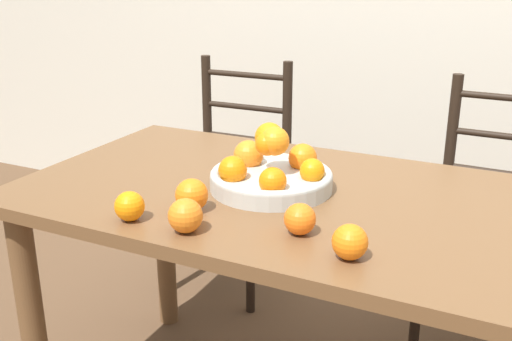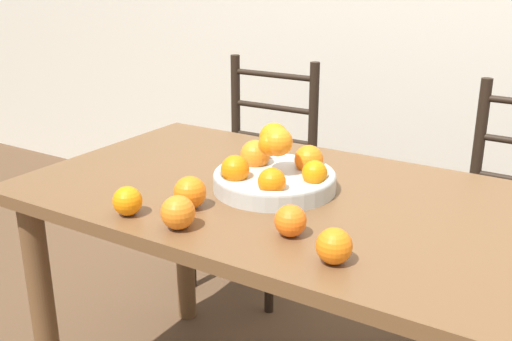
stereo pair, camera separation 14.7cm
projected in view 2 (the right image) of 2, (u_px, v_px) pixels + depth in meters
dining_table at (327, 240)px, 1.53m from camera, size 1.64×0.81×0.76m
fruit_bowl at (275, 172)px, 1.57m from camera, size 0.32×0.32×0.17m
orange_loose_0 at (334, 246)px, 1.18m from camera, size 0.07×0.07×0.07m
orange_loose_1 at (128, 201)px, 1.41m from camera, size 0.07×0.07×0.07m
orange_loose_2 at (190, 192)px, 1.45m from camera, size 0.08×0.08×0.08m
orange_loose_3 at (291, 221)px, 1.30m from camera, size 0.07×0.07×0.07m
orange_loose_4 at (178, 212)px, 1.33m from camera, size 0.08×0.08×0.08m
chair_left at (256, 178)px, 2.53m from camera, size 0.43×0.41×0.95m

